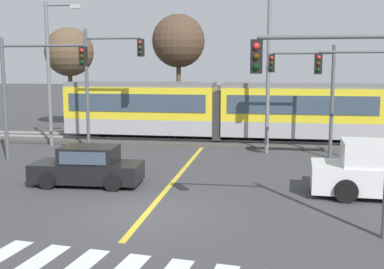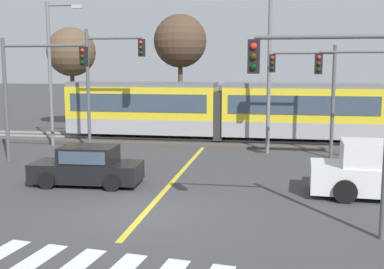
% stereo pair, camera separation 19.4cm
% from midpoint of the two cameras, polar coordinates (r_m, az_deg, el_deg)
% --- Properties ---
extents(ground_plane, '(200.00, 200.00, 0.00)m').
position_cam_midpoint_polar(ground_plane, '(15.38, -5.79, -9.29)').
color(ground_plane, '#3D3D3F').
extents(track_bed, '(120.00, 4.00, 0.18)m').
position_cam_midpoint_polar(track_bed, '(29.11, 1.54, -0.74)').
color(track_bed, '#4C4742').
rests_on(track_bed, ground).
extents(rail_near, '(120.00, 0.08, 0.10)m').
position_cam_midpoint_polar(rail_near, '(28.38, 1.35, -0.68)').
color(rail_near, '#939399').
rests_on(rail_near, track_bed).
extents(rail_far, '(120.00, 0.08, 0.10)m').
position_cam_midpoint_polar(rail_far, '(29.79, 1.73, -0.26)').
color(rail_far, '#939399').
rests_on(rail_far, track_bed).
extents(light_rail_tram, '(18.50, 2.64, 3.43)m').
position_cam_midpoint_polar(light_rail_tram, '(28.77, 2.99, 3.08)').
color(light_rail_tram, '#9E9EA3').
rests_on(light_rail_tram, track_bed).
extents(crosswalk_stripe_2, '(0.89, 2.85, 0.01)m').
position_cam_midpoint_polar(crosswalk_stripe_2, '(12.11, -19.20, -14.63)').
color(crosswalk_stripe_2, silver).
rests_on(crosswalk_stripe_2, ground).
extents(lane_centre_line, '(0.20, 14.93, 0.01)m').
position_cam_midpoint_polar(lane_centre_line, '(19.96, -2.14, -5.16)').
color(lane_centre_line, gold).
rests_on(lane_centre_line, ground).
extents(sedan_crossing, '(4.27, 2.05, 1.52)m').
position_cam_midpoint_polar(sedan_crossing, '(19.14, -12.57, -3.79)').
color(sedan_crossing, black).
rests_on(sedan_crossing, ground).
extents(traffic_light_near_right, '(3.75, 0.38, 5.82)m').
position_cam_midpoint_polar(traffic_light_near_right, '(13.19, 16.85, 4.47)').
color(traffic_light_near_right, '#515459').
rests_on(traffic_light_near_right, ground).
extents(traffic_light_far_right, '(3.25, 0.38, 5.60)m').
position_cam_midpoint_polar(traffic_light_far_right, '(24.63, 13.55, 5.86)').
color(traffic_light_far_right, '#515459').
rests_on(traffic_light_far_right, ground).
extents(traffic_light_mid_right, '(4.25, 0.38, 5.62)m').
position_cam_midpoint_polar(traffic_light_mid_right, '(22.07, 20.89, 5.45)').
color(traffic_light_mid_right, '#515459').
rests_on(traffic_light_mid_right, ground).
extents(traffic_light_mid_left, '(4.25, 0.38, 5.89)m').
position_cam_midpoint_polar(traffic_light_mid_left, '(23.83, -18.61, 6.20)').
color(traffic_light_mid_left, '#515459').
rests_on(traffic_light_mid_left, ground).
extents(traffic_light_far_left, '(3.25, 0.38, 6.51)m').
position_cam_midpoint_polar(traffic_light_far_left, '(26.03, -10.50, 7.21)').
color(traffic_light_far_left, '#515459').
rests_on(traffic_light_far_left, ground).
extents(street_lamp_west, '(2.14, 0.28, 8.10)m').
position_cam_midpoint_polar(street_lamp_west, '(28.45, -16.49, 7.88)').
color(street_lamp_west, slate).
rests_on(street_lamp_west, ground).
extents(street_lamp_centre, '(1.91, 0.28, 8.44)m').
position_cam_midpoint_polar(street_lamp_centre, '(25.37, 9.20, 8.43)').
color(street_lamp_centre, slate).
rests_on(street_lamp_centre, ground).
extents(bare_tree_far_west, '(3.56, 3.56, 7.36)m').
position_cam_midpoint_polar(bare_tree_far_west, '(36.75, -14.49, 9.41)').
color(bare_tree_far_west, brown).
rests_on(bare_tree_far_west, ground).
extents(bare_tree_west, '(3.65, 3.65, 8.11)m').
position_cam_midpoint_polar(bare_tree_west, '(33.74, -1.78, 10.96)').
color(bare_tree_west, brown).
rests_on(bare_tree_west, ground).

